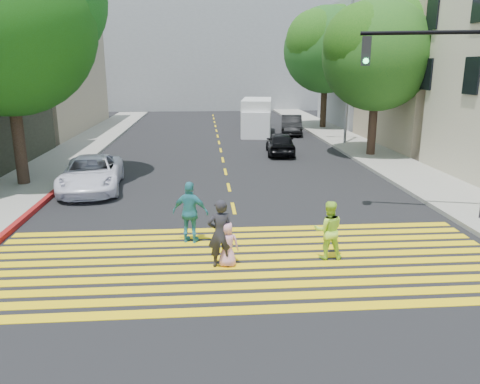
{
  "coord_description": "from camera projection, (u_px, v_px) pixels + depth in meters",
  "views": [
    {
      "loc": [
        -1.0,
        -9.81,
        4.84
      ],
      "look_at": [
        0.0,
        3.0,
        1.4
      ],
      "focal_mm": 35.0,
      "sensor_mm": 36.0,
      "label": 1
    }
  ],
  "objects": [
    {
      "name": "pedestrian_extra",
      "position": [
        190.0,
        213.0,
        13.13
      ],
      "size": [
        1.12,
        0.71,
        1.77
      ],
      "primitive_type": "imported",
      "rotation": [
        0.0,
        0.0,
        2.85
      ],
      "color": "teal",
      "rests_on": "ground"
    },
    {
      "name": "street_lamp",
      "position": [
        346.0,
        59.0,
        28.62
      ],
      "size": [
        2.09,
        0.64,
        9.3
      ],
      "rotation": [
        0.0,
        0.0,
        -0.21
      ],
      "color": "gray",
      "rests_on": "ground"
    },
    {
      "name": "silver_car",
      "position": [
        254.0,
        118.0,
        39.82
      ],
      "size": [
        2.13,
        4.63,
        1.31
      ],
      "primitive_type": "imported",
      "rotation": [
        0.0,
        0.0,
        3.07
      ],
      "color": "#A9AAAF",
      "rests_on": "ground"
    },
    {
      "name": "ground",
      "position": [
        250.0,
        284.0,
        10.78
      ],
      "size": [
        120.0,
        120.0,
        0.0
      ],
      "primitive_type": "plane",
      "color": "black"
    },
    {
      "name": "dark_car_parked",
      "position": [
        291.0,
        125.0,
        34.7
      ],
      "size": [
        2.11,
        4.39,
        1.39
      ],
      "primitive_type": "imported",
      "rotation": [
        0.0,
        0.0,
        -0.16
      ],
      "color": "black",
      "rests_on": "ground"
    },
    {
      "name": "white_sedan",
      "position": [
        91.0,
        174.0,
        18.86
      ],
      "size": [
        2.73,
        5.1,
        1.36
      ],
      "primitive_type": "imported",
      "rotation": [
        0.0,
        0.0,
        0.1
      ],
      "color": "white",
      "rests_on": "ground"
    },
    {
      "name": "sidewalk_right",
      "position": [
        376.0,
        156.0,
        25.84
      ],
      "size": [
        3.0,
        60.0,
        0.15
      ],
      "primitive_type": "cube",
      "color": "gray",
      "rests_on": "ground"
    },
    {
      "name": "dark_car_near",
      "position": [
        280.0,
        143.0,
        26.6
      ],
      "size": [
        1.84,
        3.91,
        1.29
      ],
      "primitive_type": "imported",
      "rotation": [
        0.0,
        0.0,
        3.06
      ],
      "color": "black",
      "rests_on": "ground"
    },
    {
      "name": "pedestrian_man",
      "position": [
        220.0,
        234.0,
        11.52
      ],
      "size": [
        0.67,
        0.47,
        1.75
      ],
      "primitive_type": "imported",
      "rotation": [
        0.0,
        0.0,
        3.23
      ],
      "color": "#232228",
      "rests_on": "ground"
    },
    {
      "name": "lane_line",
      "position": [
        218.0,
        139.0,
        32.44
      ],
      "size": [
        0.12,
        34.4,
        0.01
      ],
      "color": "yellow",
      "rests_on": "ground"
    },
    {
      "name": "building_left_tan",
      "position": [
        3.0,
        65.0,
        35.25
      ],
      "size": [
        12.0,
        16.0,
        10.0
      ],
      "primitive_type": "cube",
      "color": "tan",
      "rests_on": "ground"
    },
    {
      "name": "tree_left",
      "position": [
        6.0,
        15.0,
        17.9
      ],
      "size": [
        9.04,
        8.98,
        10.04
      ],
      "rotation": [
        0.0,
        0.0,
        0.37
      ],
      "color": "black",
      "rests_on": "ground"
    },
    {
      "name": "sidewalk_left",
      "position": [
        92.0,
        141.0,
        31.31
      ],
      "size": [
        3.0,
        40.0,
        0.15
      ],
      "primitive_type": "cube",
      "color": "gray",
      "rests_on": "ground"
    },
    {
      "name": "traffic_signal",
      "position": [
        458.0,
        94.0,
        14.23
      ],
      "size": [
        4.16,
        1.3,
        6.25
      ],
      "rotation": [
        0.0,
        0.0,
        -0.26
      ],
      "color": "#26242D",
      "rests_on": "ground"
    },
    {
      "name": "tree_right_far",
      "position": [
        327.0,
        45.0,
        36.33
      ],
      "size": [
        8.76,
        8.76,
        9.6
      ],
      "rotation": [
        0.0,
        0.0,
        0.42
      ],
      "color": "black",
      "rests_on": "ground"
    },
    {
      "name": "pedestrian_child",
      "position": [
        227.0,
        244.0,
        11.63
      ],
      "size": [
        0.59,
        0.41,
        1.15
      ],
      "primitive_type": "imported",
      "rotation": [
        0.0,
        0.0,
        3.07
      ],
      "color": "#F4A0C0",
      "rests_on": "ground"
    },
    {
      "name": "pedestrian_woman",
      "position": [
        328.0,
        230.0,
        12.05
      ],
      "size": [
        0.8,
        0.65,
        1.55
      ],
      "primitive_type": "imported",
      "rotation": [
        0.0,
        0.0,
        3.05
      ],
      "color": "#B8F13D",
      "rests_on": "ground"
    },
    {
      "name": "backdrop_block",
      "position": [
        211.0,
        57.0,
        55.45
      ],
      "size": [
        30.0,
        8.0,
        12.0
      ],
      "primitive_type": "cube",
      "color": "gray",
      "rests_on": "ground"
    },
    {
      "name": "building_right_tan",
      "position": [
        461.0,
        64.0,
        28.91
      ],
      "size": [
        10.0,
        10.0,
        10.0
      ],
      "primitive_type": "cube",
      "color": "tan",
      "rests_on": "ground"
    },
    {
      "name": "tree_right_near",
      "position": [
        379.0,
        49.0,
        24.67
      ],
      "size": [
        7.03,
        6.79,
        8.5
      ],
      "rotation": [
        0.0,
        0.0,
        0.18
      ],
      "color": "#37261D",
      "rests_on": "ground"
    },
    {
      "name": "curb_red",
      "position": [
        33.0,
        211.0,
        16.02
      ],
      "size": [
        0.2,
        8.0,
        0.16
      ],
      "primitive_type": "cube",
      "color": "maroon",
      "rests_on": "ground"
    },
    {
      "name": "crosswalk",
      "position": [
        245.0,
        262.0,
        12.0
      ],
      "size": [
        13.4,
        5.3,
        0.01
      ],
      "color": "yellow",
      "rests_on": "ground"
    },
    {
      "name": "white_van",
      "position": [
        257.0,
        118.0,
        34.36
      ],
      "size": [
        2.78,
        5.69,
        2.58
      ],
      "rotation": [
        0.0,
        0.0,
        -0.14
      ],
      "color": "silver",
      "rests_on": "ground"
    },
    {
      "name": "building_right_grey",
      "position": [
        392.0,
        65.0,
        39.5
      ],
      "size": [
        10.0,
        10.0,
        10.0
      ],
      "primitive_type": "cube",
      "color": "gray",
      "rests_on": "ground"
    }
  ]
}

